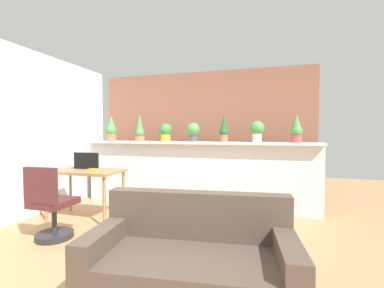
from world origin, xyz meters
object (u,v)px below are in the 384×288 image
at_px(tv_monitor, 86,161).
at_px(couch, 192,265).
at_px(potted_plant_1, 140,129).
at_px(book_on_desk, 93,170).
at_px(potted_plant_4, 224,129).
at_px(side_cube_shelf, 151,207).
at_px(potted_plant_6, 296,129).
at_px(potted_plant_2, 166,132).
at_px(potted_plant_5, 257,130).
at_px(desk, 85,175).
at_px(potted_plant_0, 111,129).
at_px(office_chair, 50,209).
at_px(potted_plant_3, 193,131).

height_order(tv_monitor, couch, tv_monitor).
relative_size(potted_plant_1, book_on_desk, 3.12).
xyz_separation_m(potted_plant_4, side_cube_shelf, (-0.88, -1.02, -1.14)).
xyz_separation_m(potted_plant_6, book_on_desk, (-2.87, -1.17, -0.60)).
height_order(potted_plant_2, tv_monitor, potted_plant_2).
relative_size(tv_monitor, book_on_desk, 2.67).
distance_m(potted_plant_1, potted_plant_4, 1.57).
bearing_deg(tv_monitor, couch, -34.88).
relative_size(book_on_desk, couch, 0.10).
bearing_deg(potted_plant_5, desk, -157.25).
xyz_separation_m(potted_plant_0, potted_plant_2, (1.12, 0.01, -0.05)).
xyz_separation_m(potted_plant_0, potted_plant_5, (2.73, -0.03, -0.03)).
relative_size(potted_plant_2, couch, 0.20).
relative_size(potted_plant_5, office_chair, 0.38).
relative_size(office_chair, couch, 0.56).
bearing_deg(office_chair, couch, -17.46).
bearing_deg(potted_plant_2, side_cube_shelf, -79.67).
bearing_deg(potted_plant_0, potted_plant_5, -0.53).
relative_size(potted_plant_4, office_chair, 0.52).
bearing_deg(side_cube_shelf, book_on_desk, -168.88).
xyz_separation_m(potted_plant_4, potted_plant_6, (1.15, -0.02, -0.02)).
bearing_deg(potted_plant_4, desk, -150.69).
bearing_deg(potted_plant_6, potted_plant_5, -177.58).
xyz_separation_m(office_chair, book_on_desk, (0.09, 0.69, 0.38)).
bearing_deg(potted_plant_3, couch, -74.04).
height_order(potted_plant_0, potted_plant_1, potted_plant_1).
distance_m(office_chair, couch, 2.08).
xyz_separation_m(potted_plant_6, side_cube_shelf, (-2.02, -1.00, -1.12)).
xyz_separation_m(potted_plant_5, side_cube_shelf, (-1.42, -0.98, -1.11)).
relative_size(potted_plant_1, potted_plant_2, 1.54).
xyz_separation_m(desk, side_cube_shelf, (1.06, 0.06, -0.42)).
bearing_deg(potted_plant_2, potted_plant_4, 0.64).
bearing_deg(potted_plant_4, potted_plant_5, -4.72).
bearing_deg(office_chair, side_cube_shelf, 42.62).
xyz_separation_m(potted_plant_6, office_chair, (-2.96, -1.86, -0.98)).
bearing_deg(potted_plant_5, potted_plant_3, 177.50).
height_order(potted_plant_3, potted_plant_5, potted_plant_5).
relative_size(potted_plant_5, desk, 0.31).
height_order(potted_plant_2, potted_plant_5, potted_plant_5).
xyz_separation_m(potted_plant_5, couch, (-0.37, -2.46, -1.08)).
distance_m(tv_monitor, office_chair, 1.02).
height_order(desk, couch, couch).
bearing_deg(potted_plant_0, couch, -46.57).
relative_size(potted_plant_2, tv_monitor, 0.76).
relative_size(potted_plant_1, potted_plant_6, 1.12).
bearing_deg(potted_plant_6, potted_plant_0, -180.00).
height_order(potted_plant_2, office_chair, potted_plant_2).
bearing_deg(side_cube_shelf, potted_plant_0, 142.48).
height_order(side_cube_shelf, couch, couch).
relative_size(potted_plant_0, couch, 0.30).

